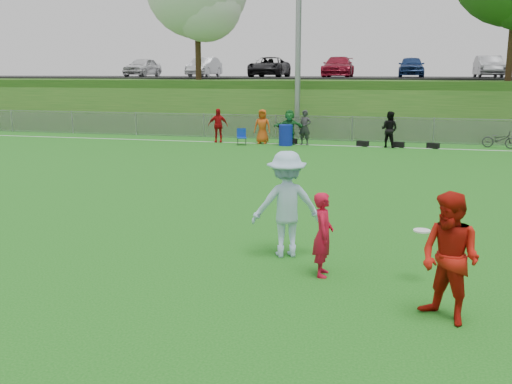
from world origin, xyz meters
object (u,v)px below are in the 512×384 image
(player_red_left, at_px, (323,234))
(player_blue, at_px, (286,204))
(recycling_bin, at_px, (286,135))
(player_red_center, at_px, (450,258))
(frisbee, at_px, (422,231))
(bicycle, at_px, (499,139))

(player_red_left, height_order, player_blue, player_blue)
(player_red_left, distance_m, recycling_bin, 17.94)
(player_red_center, xyz_separation_m, frisbee, (-0.32, 1.56, -0.05))
(frisbee, xyz_separation_m, recycling_bin, (-5.65, 17.39, -0.40))
(player_red_left, distance_m, bicycle, 19.84)
(player_red_center, distance_m, frisbee, 1.59)
(player_blue, xyz_separation_m, frisbee, (2.49, -0.84, -0.13))
(player_red_left, relative_size, recycling_bin, 1.50)
(player_blue, relative_size, bicycle, 1.35)
(recycling_bin, bearing_deg, player_blue, -79.19)
(bicycle, bearing_deg, player_red_left, 178.69)
(recycling_bin, height_order, bicycle, recycling_bin)
(player_blue, xyz_separation_m, bicycle, (6.75, 18.01, -0.63))
(frisbee, height_order, bicycle, frisbee)
(frisbee, bearing_deg, player_red_center, -78.43)
(player_red_center, xyz_separation_m, recycling_bin, (-5.97, 18.95, -0.45))
(player_red_left, height_order, bicycle, player_red_left)
(player_red_center, height_order, frisbee, player_red_center)
(frisbee, relative_size, bicycle, 0.19)
(player_red_center, relative_size, player_blue, 0.92)
(player_red_left, bearing_deg, player_blue, 37.00)
(player_red_left, relative_size, player_blue, 0.73)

